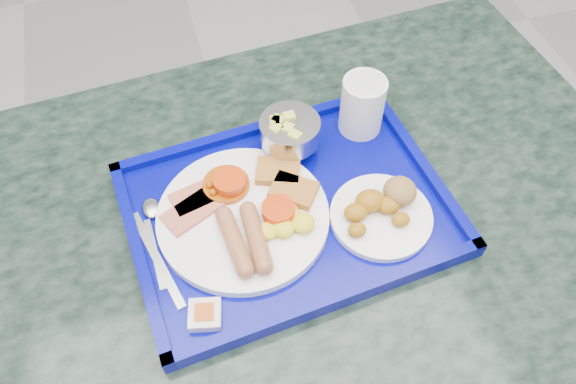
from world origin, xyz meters
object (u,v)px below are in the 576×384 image
Objects in this scene: table at (291,272)px; juice_cup at (362,104)px; bread_plate at (383,209)px; fruit_bowl at (289,131)px; tray at (288,210)px; main_plate at (247,214)px.

juice_cup is at bearing 40.23° from table.
bread_plate is 0.19m from juice_cup.
juice_cup is (0.13, 0.02, 0.01)m from fruit_bowl.
table is 2.43× the size of tray.
fruit_bowl is at bearing -172.26° from juice_cup.
tray is at bearing 158.93° from bread_plate.
fruit_bowl is 0.13m from juice_cup.
fruit_bowl is (0.10, 0.11, 0.03)m from main_plate.
bread_plate reaches higher than table.
table is at bearing 159.59° from bread_plate.
tray reaches higher than table.
main_plate is at bearing 166.34° from bread_plate.
fruit_bowl is at bearing 49.82° from main_plate.
main_plate is 0.26m from juice_cup.
tray is at bearing -141.43° from juice_cup.
bread_plate is at bearing -58.83° from fruit_bowl.
tray is 0.14m from bread_plate.
juice_cup is at bearing 38.57° from tray.
table is at bearing -103.93° from fruit_bowl.
bread_plate reaches higher than main_plate.
juice_cup reaches higher than fruit_bowl.
fruit_bowl reaches higher than bread_plate.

